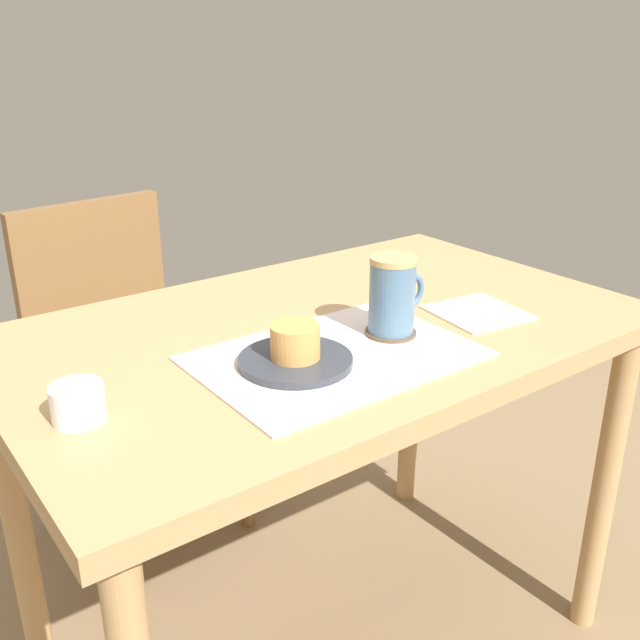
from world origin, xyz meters
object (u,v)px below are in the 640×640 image
pastry_plate (295,361)px  pastry (295,341)px  dining_table (325,371)px  sugar_bowl (78,403)px  coffee_mug (393,294)px  wooden_chair (124,354)px

pastry_plate → pastry: (0.00, 0.00, 0.03)m
dining_table → sugar_bowl: 0.48m
coffee_mug → sugar_bowl: 0.52m
wooden_chair → pastry: bearing=82.2°
wooden_chair → pastry_plate: 0.83m
wooden_chair → pastry_plate: (-0.02, -0.78, 0.28)m
wooden_chair → coffee_mug: coffee_mug is taller
dining_table → coffee_mug: (0.06, -0.11, 0.17)m
pastry_plate → sugar_bowl: sugar_bowl is taller
coffee_mug → pastry: bearing=-179.0°
wooden_chair → sugar_bowl: bearing=59.2°
dining_table → wooden_chair: 0.70m
dining_table → pastry: 0.23m
coffee_mug → wooden_chair: bearing=103.1°
pastry → dining_table: bearing=38.6°
pastry_plate → pastry: size_ratio=2.32×
pastry_plate → coffee_mug: size_ratio=1.36×
dining_table → wooden_chair: (-0.13, 0.67, -0.18)m
dining_table → sugar_bowl: (-0.46, -0.08, 0.12)m
pastry → sugar_bowl: bearing=173.6°
wooden_chair → pastry: (-0.02, -0.78, 0.31)m
coffee_mug → sugar_bowl: bearing=176.5°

